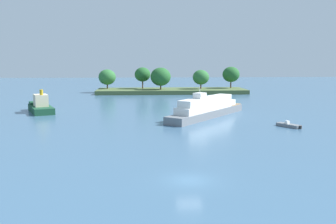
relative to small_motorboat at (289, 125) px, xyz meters
name	(u,v)px	position (x,y,z in m)	size (l,w,h in m)	color
ground_plane	(189,180)	(-20.71, -27.74, -0.30)	(400.00, 400.00, 0.00)	#3D607F
treeline_island	(170,84)	(-16.31, 66.94, 2.88)	(50.93, 14.86, 8.91)	#4C6038
small_motorboat	(289,125)	(0.00, 0.00, 0.00)	(3.53, 4.49, 1.05)	slate
white_riverboat	(207,108)	(-12.36, 12.14, 1.47)	(18.90, 22.72, 6.59)	slate
tugboat	(41,106)	(-48.22, 21.40, 1.03)	(8.38, 12.32, 5.18)	#19472D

